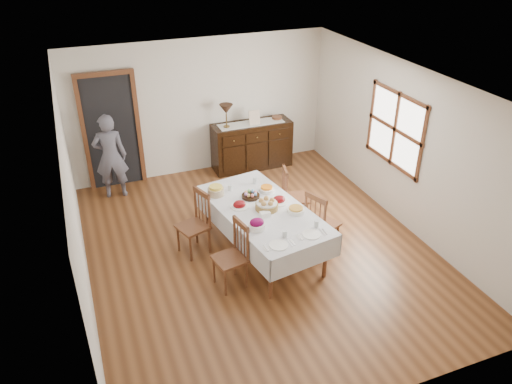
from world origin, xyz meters
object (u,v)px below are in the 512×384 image
object	(u,v)px
dining_table	(263,214)
chair_left_near	(233,254)
sideboard	(252,145)
table_lamp	(226,110)
chair_left_far	(196,222)
chair_right_near	(320,222)
chair_right_far	(292,195)
person	(110,154)

from	to	relation	value
dining_table	chair_left_near	xyz separation A→B (m)	(-0.65, -0.54, -0.19)
sideboard	table_lamp	world-z (taller)	table_lamp
dining_table	chair_left_far	bearing A→B (deg)	146.66
chair_left_far	chair_right_near	xyz separation A→B (m)	(1.73, -0.68, 0.01)
chair_right_far	chair_right_near	bearing A→B (deg)	-163.82
sideboard	person	bearing A→B (deg)	-175.72
dining_table	person	xyz separation A→B (m)	(-1.84, 2.61, 0.16)
chair_right_far	sideboard	bearing A→B (deg)	11.69
chair_right_far	sideboard	world-z (taller)	chair_right_far
table_lamp	chair_left_near	bearing A→B (deg)	-107.19
chair_right_near	table_lamp	bearing A→B (deg)	-13.74
chair_right_near	chair_right_far	bearing A→B (deg)	-20.42
chair_left_near	chair_right_near	size ratio (longest dim) A/B	0.96
chair_right_near	sideboard	xyz separation A→B (m)	(0.09, 3.09, -0.04)
chair_left_near	chair_left_far	distance (m)	0.98
person	table_lamp	distance (m)	2.27
dining_table	chair_left_near	size ratio (longest dim) A/B	2.46
dining_table	chair_right_near	world-z (taller)	chair_right_near
chair_left_far	table_lamp	world-z (taller)	table_lamp
chair_left_far	sideboard	bearing A→B (deg)	124.02
chair_left_far	chair_right_far	bearing A→B (deg)	79.34
dining_table	table_lamp	bearing A→B (deg)	72.94
chair_left_near	chair_right_near	xyz separation A→B (m)	(1.47, 0.27, 0.02)
dining_table	chair_right_near	size ratio (longest dim) A/B	2.36
chair_right_near	chair_left_far	bearing A→B (deg)	46.74
chair_left_near	sideboard	distance (m)	3.70
chair_left_far	chair_right_near	bearing A→B (deg)	49.70
chair_right_far	chair_left_far	bearing A→B (deg)	112.97
table_lamp	chair_left_far	bearing A→B (deg)	-118.49
chair_right_far	table_lamp	distance (m)	2.32
chair_left_near	person	xyz separation A→B (m)	(-1.19, 3.15, 0.34)
chair_right_far	person	size ratio (longest dim) A/B	0.58
chair_left_near	sideboard	xyz separation A→B (m)	(1.56, 3.36, -0.02)
chair_left_far	chair_right_far	xyz separation A→B (m)	(1.71, 0.25, -0.01)
chair_left_near	person	world-z (taller)	person
dining_table	chair_right_near	distance (m)	0.88
chair_left_far	person	distance (m)	2.42
chair_left_far	chair_right_near	distance (m)	1.86
sideboard	person	xyz separation A→B (m)	(-2.75, -0.21, 0.36)
dining_table	person	size ratio (longest dim) A/B	1.43
chair_right_far	sideboard	xyz separation A→B (m)	(0.11, 2.16, -0.02)
chair_left_far	person	bearing A→B (deg)	-176.17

